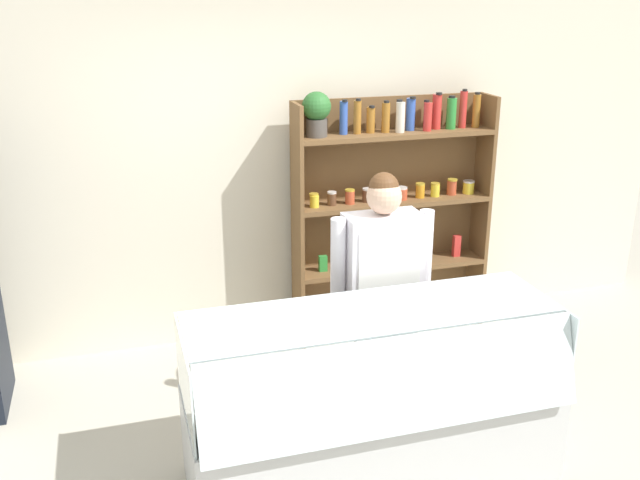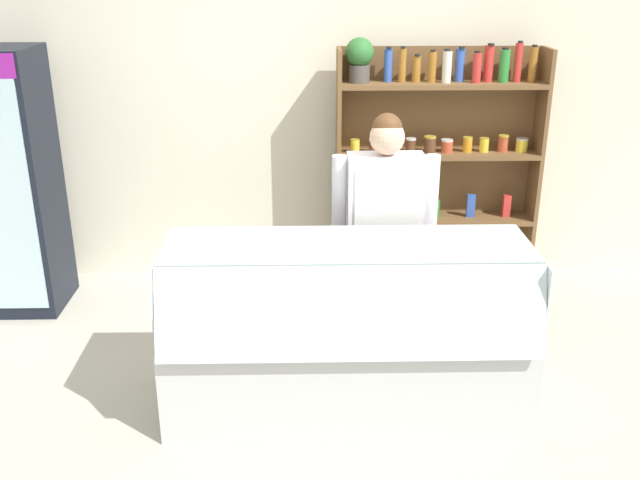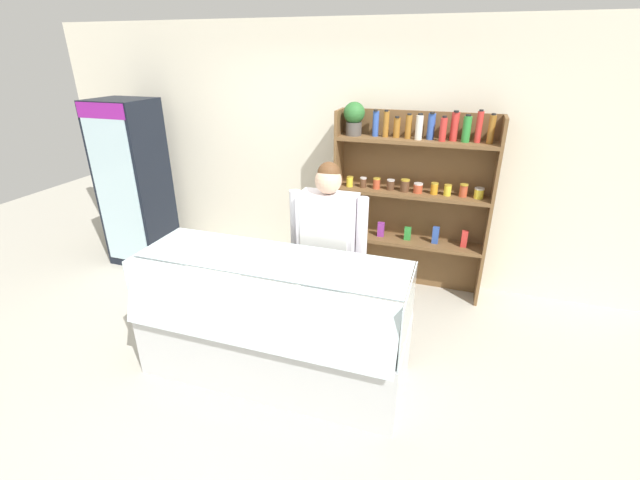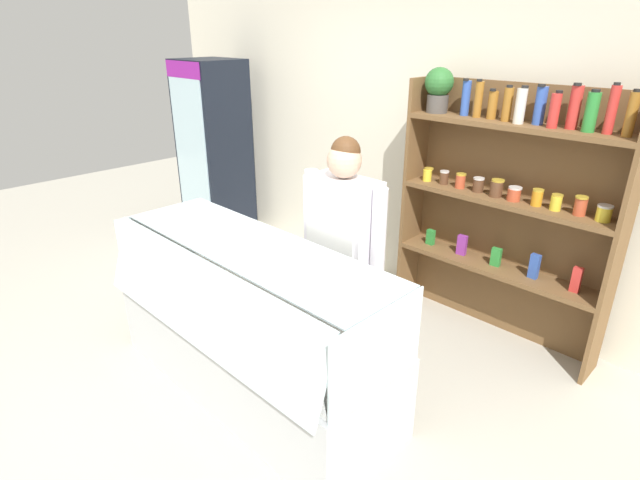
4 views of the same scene
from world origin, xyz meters
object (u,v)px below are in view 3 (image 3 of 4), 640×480
(drinks_fridge, at_px, (134,184))
(shelving_unit, at_px, (409,191))
(deli_display_case, at_px, (274,340))
(shop_clerk, at_px, (328,241))

(drinks_fridge, height_order, shelving_unit, shelving_unit)
(shelving_unit, relative_size, deli_display_case, 0.95)
(deli_display_case, relative_size, shop_clerk, 1.26)
(shelving_unit, xyz_separation_m, deli_display_case, (-0.76, -1.73, -0.78))
(drinks_fridge, distance_m, shelving_unit, 3.16)
(shop_clerk, bearing_deg, shelving_unit, 67.07)
(shelving_unit, height_order, shop_clerk, shelving_unit)
(deli_display_case, distance_m, shop_clerk, 0.90)
(drinks_fridge, relative_size, shop_clerk, 1.18)
(drinks_fridge, bearing_deg, shop_clerk, -17.46)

